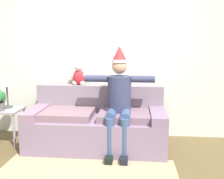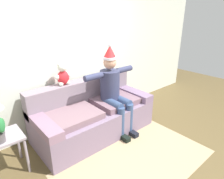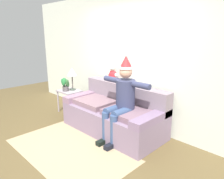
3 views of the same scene
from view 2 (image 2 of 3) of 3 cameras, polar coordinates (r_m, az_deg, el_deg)
name	(u,v)px [view 2 (image 2 of 3)]	position (r m, az deg, el deg)	size (l,w,h in m)	color
ground_plane	(133,160)	(3.06, 6.16, -19.74)	(10.00, 10.00, 0.00)	brown
back_wall	(72,53)	(3.59, -11.51, 10.49)	(7.00, 0.10, 2.70)	silver
couch	(93,114)	(3.48, -5.71, -7.17)	(2.03, 0.95, 0.90)	slate
person_seated	(114,89)	(3.36, 0.45, 0.28)	(1.02, 0.77, 1.55)	#353958
teddy_bear	(63,75)	(3.28, -14.13, 4.18)	(0.29, 0.17, 0.38)	red
side_table	(1,144)	(2.93, -29.79, -13.67)	(0.53, 0.43, 0.55)	#A0939E
area_rug	(137,162)	(3.01, 7.34, -20.40)	(2.20, 1.25, 0.01)	tan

